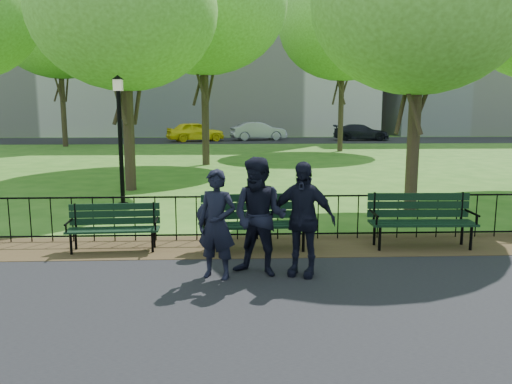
{
  "coord_description": "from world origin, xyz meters",
  "views": [
    {
      "loc": [
        -0.25,
        -7.6,
        2.55
      ],
      "look_at": [
        0.15,
        1.5,
        1.05
      ],
      "focal_mm": 35.0,
      "sensor_mm": 36.0,
      "label": 1
    }
  ],
  "objects_px": {
    "tree_far_e": "(343,24)",
    "taxi": "(196,132)",
    "tree_far_c": "(204,2)",
    "person_left": "(217,224)",
    "park_bench_right_a": "(421,214)",
    "sedan_silver": "(258,131)",
    "lamppost": "(120,137)",
    "sedan_dark": "(361,132)",
    "park_bench_main": "(239,215)",
    "tree_near_e": "(421,0)",
    "tree_far_w": "(58,24)",
    "person_mid": "(260,217)",
    "park_bench_left_a": "(114,222)",
    "person_right": "(302,219)",
    "tree_near_w": "(124,10)"
  },
  "relations": [
    {
      "from": "sedan_dark",
      "to": "tree_far_e",
      "type": "bearing_deg",
      "value": 167.12
    },
    {
      "from": "park_bench_main",
      "to": "tree_far_e",
      "type": "xyz_separation_m",
      "value": [
        6.57,
        22.29,
        7.01
      ]
    },
    {
      "from": "lamppost",
      "to": "tree_far_c",
      "type": "height_order",
      "value": "tree_far_c"
    },
    {
      "from": "park_bench_right_a",
      "to": "sedan_silver",
      "type": "height_order",
      "value": "sedan_silver"
    },
    {
      "from": "park_bench_main",
      "to": "lamppost",
      "type": "distance_m",
      "value": 5.25
    },
    {
      "from": "park_bench_left_a",
      "to": "tree_far_c",
      "type": "xyz_separation_m",
      "value": [
        0.87,
        14.57,
        6.81
      ]
    },
    {
      "from": "person_right",
      "to": "sedan_silver",
      "type": "distance_m",
      "value": 35.38
    },
    {
      "from": "tree_near_w",
      "to": "person_right",
      "type": "xyz_separation_m",
      "value": [
        4.37,
        -8.63,
        -4.66
      ]
    },
    {
      "from": "sedan_silver",
      "to": "tree_far_e",
      "type": "bearing_deg",
      "value": -171.43
    },
    {
      "from": "person_right",
      "to": "park_bench_main",
      "type": "bearing_deg",
      "value": 147.9
    },
    {
      "from": "park_bench_right_a",
      "to": "lamppost",
      "type": "xyz_separation_m",
      "value": [
        -6.39,
        3.99,
        1.24
      ]
    },
    {
      "from": "park_bench_left_a",
      "to": "person_left",
      "type": "relative_size",
      "value": 0.99
    },
    {
      "from": "tree_near_w",
      "to": "sedan_silver",
      "type": "height_order",
      "value": "tree_near_w"
    },
    {
      "from": "tree_far_e",
      "to": "taxi",
      "type": "distance_m",
      "value": 15.79
    },
    {
      "from": "sedan_dark",
      "to": "sedan_silver",
      "type": "bearing_deg",
      "value": 93.46
    },
    {
      "from": "tree_far_e",
      "to": "tree_far_w",
      "type": "height_order",
      "value": "tree_far_w"
    },
    {
      "from": "park_bench_main",
      "to": "person_mid",
      "type": "relative_size",
      "value": 1.11
    },
    {
      "from": "person_mid",
      "to": "sedan_dark",
      "type": "height_order",
      "value": "person_mid"
    },
    {
      "from": "lamppost",
      "to": "sedan_dark",
      "type": "distance_m",
      "value": 32.28
    },
    {
      "from": "tree_near_e",
      "to": "tree_far_e",
      "type": "distance_m",
      "value": 18.92
    },
    {
      "from": "lamppost",
      "to": "taxi",
      "type": "distance_m",
      "value": 28.47
    },
    {
      "from": "sedan_silver",
      "to": "lamppost",
      "type": "bearing_deg",
      "value": 157.71
    },
    {
      "from": "tree_near_e",
      "to": "person_left",
      "type": "distance_m",
      "value": 8.26
    },
    {
      "from": "park_bench_right_a",
      "to": "person_mid",
      "type": "distance_m",
      "value": 3.45
    },
    {
      "from": "sedan_dark",
      "to": "park_bench_right_a",
      "type": "bearing_deg",
      "value": 175.19
    },
    {
      "from": "tree_near_e",
      "to": "tree_far_c",
      "type": "xyz_separation_m",
      "value": [
        -5.88,
        11.06,
        2.17
      ]
    },
    {
      "from": "park_bench_left_a",
      "to": "tree_far_c",
      "type": "distance_m",
      "value": 16.11
    },
    {
      "from": "tree_near_e",
      "to": "taxi",
      "type": "bearing_deg",
      "value": 104.93
    },
    {
      "from": "tree_far_w",
      "to": "sedan_dark",
      "type": "distance_m",
      "value": 24.78
    },
    {
      "from": "sedan_silver",
      "to": "tree_far_c",
      "type": "bearing_deg",
      "value": 157.17
    },
    {
      "from": "tree_near_e",
      "to": "person_right",
      "type": "bearing_deg",
      "value": -124.81
    },
    {
      "from": "tree_near_e",
      "to": "sedan_silver",
      "type": "bearing_deg",
      "value": 94.64
    },
    {
      "from": "tree_far_c",
      "to": "person_left",
      "type": "relative_size",
      "value": 6.34
    },
    {
      "from": "tree_far_c",
      "to": "taxi",
      "type": "bearing_deg",
      "value": 95.87
    },
    {
      "from": "lamppost",
      "to": "park_bench_left_a",
      "type": "bearing_deg",
      "value": -79.84
    },
    {
      "from": "park_bench_right_a",
      "to": "sedan_silver",
      "type": "relative_size",
      "value": 0.41
    },
    {
      "from": "tree_near_w",
      "to": "person_left",
      "type": "height_order",
      "value": "tree_near_w"
    },
    {
      "from": "tree_near_e",
      "to": "tree_far_w",
      "type": "height_order",
      "value": "tree_far_w"
    },
    {
      "from": "tree_far_e",
      "to": "taxi",
      "type": "height_order",
      "value": "tree_far_e"
    },
    {
      "from": "lamppost",
      "to": "tree_near_w",
      "type": "distance_m",
      "value": 4.84
    },
    {
      "from": "park_bench_right_a",
      "to": "tree_far_c",
      "type": "height_order",
      "value": "tree_far_c"
    },
    {
      "from": "tree_far_c",
      "to": "taxi",
      "type": "relative_size",
      "value": 2.26
    },
    {
      "from": "tree_far_w",
      "to": "person_right",
      "type": "distance_m",
      "value": 32.26
    },
    {
      "from": "tree_far_c",
      "to": "person_right",
      "type": "height_order",
      "value": "tree_far_c"
    },
    {
      "from": "tree_far_w",
      "to": "person_mid",
      "type": "relative_size",
      "value": 6.55
    },
    {
      "from": "sedan_dark",
      "to": "person_mid",
      "type": "bearing_deg",
      "value": 170.92
    },
    {
      "from": "person_mid",
      "to": "taxi",
      "type": "distance_m",
      "value": 34.13
    },
    {
      "from": "person_right",
      "to": "sedan_silver",
      "type": "bearing_deg",
      "value": 111.9
    },
    {
      "from": "tree_far_e",
      "to": "tree_near_e",
      "type": "bearing_deg",
      "value": -96.44
    },
    {
      "from": "lamppost",
      "to": "tree_near_e",
      "type": "height_order",
      "value": "tree_near_e"
    }
  ]
}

